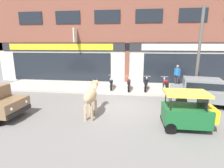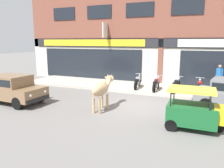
{
  "view_description": "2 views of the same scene",
  "coord_description": "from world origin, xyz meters",
  "px_view_note": "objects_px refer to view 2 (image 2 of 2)",
  "views": [
    {
      "loc": [
        0.58,
        -8.88,
        3.33
      ],
      "look_at": [
        -0.66,
        1.0,
        1.02
      ],
      "focal_mm": 28.0,
      "sensor_mm": 36.0,
      "label": 1
    },
    {
      "loc": [
        2.95,
        -10.27,
        3.19
      ],
      "look_at": [
        -1.83,
        1.0,
        0.77
      ],
      "focal_mm": 35.0,
      "sensor_mm": 36.0,
      "label": 2
    }
  ],
  "objects_px": {
    "car_0": "(12,88)",
    "motorcycle_3": "(199,87)",
    "auto_rickshaw": "(194,112)",
    "pedestrian": "(219,75)",
    "motorcycle_0": "(137,82)",
    "motorcycle_2": "(176,85)",
    "cow": "(101,89)",
    "motorcycle_1": "(156,84)"
  },
  "relations": [
    {
      "from": "motorcycle_1",
      "to": "motorcycle_2",
      "type": "height_order",
      "value": "same"
    },
    {
      "from": "auto_rickshaw",
      "to": "motorcycle_1",
      "type": "height_order",
      "value": "auto_rickshaw"
    },
    {
      "from": "car_0",
      "to": "auto_rickshaw",
      "type": "xyz_separation_m",
      "value": [
        8.93,
        -0.02,
        -0.15
      ]
    },
    {
      "from": "car_0",
      "to": "pedestrian",
      "type": "relative_size",
      "value": 2.3
    },
    {
      "from": "car_0",
      "to": "pedestrian",
      "type": "distance_m",
      "value": 12.17
    },
    {
      "from": "motorcycle_0",
      "to": "motorcycle_2",
      "type": "height_order",
      "value": "same"
    },
    {
      "from": "auto_rickshaw",
      "to": "motorcycle_3",
      "type": "height_order",
      "value": "auto_rickshaw"
    },
    {
      "from": "car_0",
      "to": "motorcycle_0",
      "type": "xyz_separation_m",
      "value": [
        5.19,
        5.47,
        -0.28
      ]
    },
    {
      "from": "car_0",
      "to": "auto_rickshaw",
      "type": "distance_m",
      "value": 8.93
    },
    {
      "from": "motorcycle_2",
      "to": "pedestrian",
      "type": "bearing_deg",
      "value": 32.07
    },
    {
      "from": "car_0",
      "to": "auto_rickshaw",
      "type": "height_order",
      "value": "auto_rickshaw"
    },
    {
      "from": "motorcycle_1",
      "to": "motorcycle_0",
      "type": "bearing_deg",
      "value": 170.26
    },
    {
      "from": "motorcycle_3",
      "to": "pedestrian",
      "type": "xyz_separation_m",
      "value": [
        1.07,
        1.58,
        0.6
      ]
    },
    {
      "from": "car_0",
      "to": "motorcycle_1",
      "type": "relative_size",
      "value": 2.03
    },
    {
      "from": "auto_rickshaw",
      "to": "motorcycle_0",
      "type": "xyz_separation_m",
      "value": [
        -3.74,
        5.48,
        -0.13
      ]
    },
    {
      "from": "cow",
      "to": "car_0",
      "type": "relative_size",
      "value": 0.59
    },
    {
      "from": "cow",
      "to": "car_0",
      "type": "height_order",
      "value": "cow"
    },
    {
      "from": "auto_rickshaw",
      "to": "motorcycle_3",
      "type": "xyz_separation_m",
      "value": [
        0.05,
        5.29,
        -0.13
      ]
    },
    {
      "from": "auto_rickshaw",
      "to": "motorcycle_3",
      "type": "distance_m",
      "value": 5.3
    },
    {
      "from": "motorcycle_3",
      "to": "motorcycle_1",
      "type": "bearing_deg",
      "value": -179.34
    },
    {
      "from": "motorcycle_2",
      "to": "motorcycle_3",
      "type": "xyz_separation_m",
      "value": [
        1.33,
        -0.08,
        0.0
      ]
    },
    {
      "from": "motorcycle_0",
      "to": "motorcycle_1",
      "type": "height_order",
      "value": "same"
    },
    {
      "from": "car_0",
      "to": "motorcycle_3",
      "type": "bearing_deg",
      "value": 30.43
    },
    {
      "from": "cow",
      "to": "motorcycle_2",
      "type": "height_order",
      "value": "cow"
    },
    {
      "from": "cow",
      "to": "auto_rickshaw",
      "type": "relative_size",
      "value": 1.08
    },
    {
      "from": "auto_rickshaw",
      "to": "car_0",
      "type": "bearing_deg",
      "value": 179.89
    },
    {
      "from": "motorcycle_1",
      "to": "cow",
      "type": "bearing_deg",
      "value": -109.48
    },
    {
      "from": "auto_rickshaw",
      "to": "motorcycle_0",
      "type": "height_order",
      "value": "auto_rickshaw"
    },
    {
      "from": "pedestrian",
      "to": "auto_rickshaw",
      "type": "bearing_deg",
      "value": -99.29
    },
    {
      "from": "cow",
      "to": "car_0",
      "type": "bearing_deg",
      "value": -171.69
    },
    {
      "from": "pedestrian",
      "to": "motorcycle_0",
      "type": "bearing_deg",
      "value": -164.09
    },
    {
      "from": "auto_rickshaw",
      "to": "motorcycle_2",
      "type": "bearing_deg",
      "value": 103.32
    },
    {
      "from": "car_0",
      "to": "motorcycle_2",
      "type": "relative_size",
      "value": 2.03
    },
    {
      "from": "motorcycle_3",
      "to": "pedestrian",
      "type": "bearing_deg",
      "value": 55.83
    },
    {
      "from": "cow",
      "to": "motorcycle_0",
      "type": "height_order",
      "value": "cow"
    },
    {
      "from": "cow",
      "to": "motorcycle_2",
      "type": "bearing_deg",
      "value": 58.85
    },
    {
      "from": "car_0",
      "to": "pedestrian",
      "type": "xyz_separation_m",
      "value": [
        10.05,
        6.85,
        0.32
      ]
    },
    {
      "from": "motorcycle_2",
      "to": "auto_rickshaw",
      "type": "bearing_deg",
      "value": -76.68
    },
    {
      "from": "motorcycle_1",
      "to": "motorcycle_3",
      "type": "height_order",
      "value": "same"
    },
    {
      "from": "motorcycle_2",
      "to": "motorcycle_3",
      "type": "bearing_deg",
      "value": -3.26
    },
    {
      "from": "cow",
      "to": "motorcycle_0",
      "type": "distance_m",
      "value": 4.79
    },
    {
      "from": "cow",
      "to": "motorcycle_3",
      "type": "bearing_deg",
      "value": 47.87
    }
  ]
}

